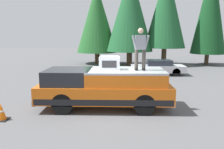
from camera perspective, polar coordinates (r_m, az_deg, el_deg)
ground_plane at (r=9.36m, az=-1.38°, el=-9.13°), size 90.00×90.00×0.00m
pickup_truck at (r=9.50m, az=-1.86°, el=-3.35°), size 2.01×5.54×1.65m
compressor_unit at (r=9.32m, az=-0.61°, el=2.98°), size 0.65×0.84×0.56m
person_on_truck_bed at (r=9.15m, az=7.21°, el=6.70°), size 0.29×0.72×1.69m
parked_car_silver at (r=17.85m, az=11.58°, el=1.80°), size 1.64×4.10×1.16m
traffic_cone at (r=9.21m, az=-26.33°, el=-8.61°), size 0.47×0.47×0.62m
conifer_far_left at (r=25.51m, az=23.71°, el=15.45°), size 3.45×3.45×10.54m
conifer_left at (r=23.95m, az=13.49°, el=15.99°), size 4.14×4.14×9.60m
conifer_center_left at (r=23.26m, az=4.58°, el=15.76°), size 4.71×4.71×9.40m
conifer_center_right at (r=24.49m, az=-3.88°, el=13.98°), size 4.32×4.32×8.34m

